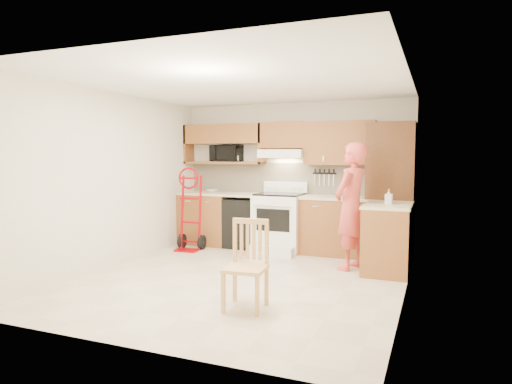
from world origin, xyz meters
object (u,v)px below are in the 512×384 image
Objects in this scene: hand_truck at (189,213)px; microwave at (226,153)px; person at (351,206)px; range at (278,217)px; dining_chair at (245,265)px.

microwave is at bearing 59.73° from hand_truck.
microwave is 1.30m from hand_truck.
person is 1.42× the size of hand_truck.
dining_chair is (0.60, -2.80, -0.11)m from range.
person reaches higher than hand_truck.
dining_chair is at bearing -53.42° from hand_truck.
microwave reaches higher than dining_chair.
hand_truck is at bearing 125.55° from dining_chair.
hand_truck is 1.36× the size of dining_chair.
range is (1.08, -0.28, -1.06)m from microwave.
hand_truck is (-1.44, -0.45, 0.06)m from range.
range is at bearing 12.98° from hand_truck.
microwave is 0.42× the size of hand_truck.
person reaches higher than microwave.
person reaches higher than range.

